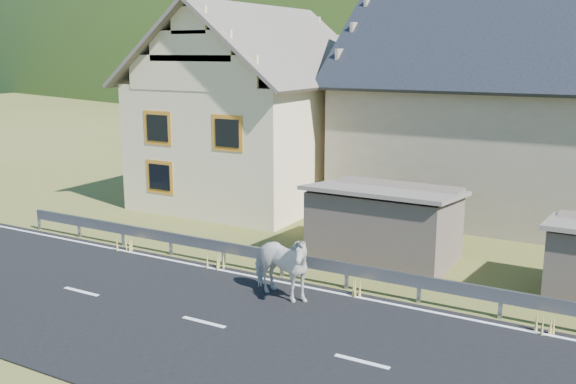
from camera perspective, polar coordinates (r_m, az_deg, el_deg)
The scene contains 9 objects.
ground at distance 13.68m, azimuth 6.58°, elevation -14.91°, with size 160.00×160.00×0.00m, color #414717.
road at distance 13.67m, azimuth 6.59°, elevation -14.83°, with size 60.00×7.00×0.04m, color black.
lane_markings at distance 13.66m, azimuth 6.59°, elevation -14.74°, with size 60.00×6.60×0.01m, color silver.
guardrail at distance 16.64m, azimuth 11.59°, elevation -7.86°, with size 28.10×0.09×0.75m.
shed_left at distance 19.63m, azimuth 8.63°, elevation -2.95°, with size 4.30×3.30×2.40m, color #68594C.
house_cream at distance 27.52m, azimuth -2.87°, elevation 8.45°, with size 7.80×9.80×8.30m.
house_stone_a at distance 26.90m, azimuth 17.41°, elevation 8.41°, with size 10.80×9.80×8.90m.
conifer_patch at distance 135.11m, azimuth 3.12°, elevation 12.32°, with size 76.00×50.00×28.00m, color black.
horse at distance 16.42m, azimuth -0.77°, elevation -6.53°, with size 2.10×0.96×1.77m, color silver.
Camera 1 is at (4.56, -11.27, 6.26)m, focal length 40.00 mm.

